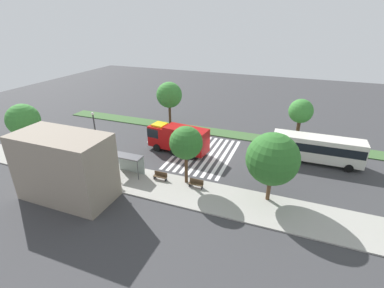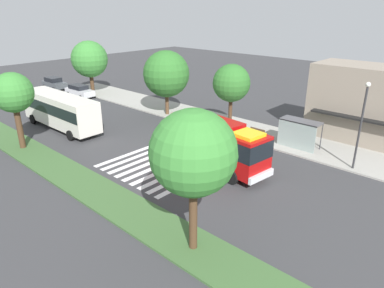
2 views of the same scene
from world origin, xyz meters
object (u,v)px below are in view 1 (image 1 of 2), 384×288
Objects in this scene: bus_stop_shelter at (129,160)px; sidewalk_tree_west at (273,159)px; fire_truck at (177,138)px; sidewalk_tree_east at (23,120)px; median_tree_west at (169,95)px; sidewalk_tree_center at (186,143)px; median_tree_far_west at (301,112)px; bench_west_of_shelter at (196,183)px; transit_bus at (317,148)px; bench_near_shelter at (160,176)px; street_lamp at (96,134)px.

sidewalk_tree_west is at bearing -177.98° from bus_stop_shelter.
sidewalk_tree_west is (-13.36, 7.12, 2.66)m from fire_truck.
median_tree_west is at bearing -131.97° from sidewalk_tree_east.
sidewalk_tree_center reaches higher than fire_truck.
median_tree_far_west is at bearing -143.80° from fire_truck.
sidewalk_tree_west reaches higher than fire_truck.
fire_truck is at bearing -108.92° from bus_stop_shelter.
fire_truck is at bearing -53.19° from bench_west_of_shelter.
transit_bus is 1.64× the size of median_tree_far_west.
bench_near_shelter is at bearing 2.63° from sidewalk_tree_west.
bus_stop_shelter is 2.19× the size of bench_west_of_shelter.
fire_truck is 1.34× the size of median_tree_far_west.
sidewalk_tree_west is 15.97m from median_tree_far_west.
bus_stop_shelter is 0.48× the size of sidewalk_tree_west.
sidewalk_tree_west is (-16.00, -0.57, 2.88)m from bus_stop_shelter.
sidewalk_tree_west is at bearing -113.69° from transit_bus.
median_tree_far_west is at bearing -130.45° from bench_near_shelter.
sidewalk_tree_center is 18.49m from median_tree_west.
sidewalk_tree_east is at bearing -0.00° from sidewalk_tree_center.
bus_stop_shelter is 0.52× the size of street_lamp.
street_lamp is 12.26m from sidewalk_tree_center.
sidewalk_tree_east is (16.78, -0.57, 2.63)m from bus_stop_shelter.
median_tree_far_west reaches higher than sidewalk_tree_east.
bus_stop_shelter reaches higher than bench_near_shelter.
bench_near_shelter is 9.91m from street_lamp.
median_tree_far_west is (-17.98, -16.41, 3.14)m from bus_stop_shelter.
bench_near_shelter is 1.00× the size of bench_west_of_shelter.
bus_stop_shelter is at bearing 178.07° from sidewalk_tree_east.
sidewalk_tree_center is (-4.36, 7.12, 2.88)m from fire_truck.
bench_west_of_shelter is (12.17, 11.23, -1.49)m from transit_bus.
street_lamp is 11.57m from sidewalk_tree_east.
median_tree_west is (20.51, 0.00, 0.43)m from median_tree_far_west.
sidewalk_tree_east is 0.88× the size of median_tree_west.
fire_truck is 17.89m from median_tree_far_west.
transit_bus is at bearing 167.37° from median_tree_west.
sidewalk_tree_west is at bearing -177.37° from bench_near_shelter.
median_tree_far_west is at bearing 115.81° from transit_bus.
fire_truck is at bearing -28.05° from sidewalk_tree_west.
fire_truck is at bearing 29.62° from median_tree_far_west.
transit_bus is at bearing -145.84° from bench_near_shelter.
bench_west_of_shelter is at bearing 123.63° from median_tree_west.
street_lamp is 21.24m from sidewalk_tree_west.
sidewalk_tree_east is at bearing -1.93° from bus_stop_shelter.
street_lamp is 0.90× the size of median_tree_west.
bus_stop_shelter is 5.75m from street_lamp.
median_tree_far_west reaches higher than bench_west_of_shelter.
sidewalk_tree_east is at bearing 24.51° from median_tree_far_west.
transit_bus is at bearing -164.04° from sidewalk_tree_east.
bench_near_shelter is at bearing 0.00° from bench_west_of_shelter.
sidewalk_tree_east is at bearing 1.98° from street_lamp.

